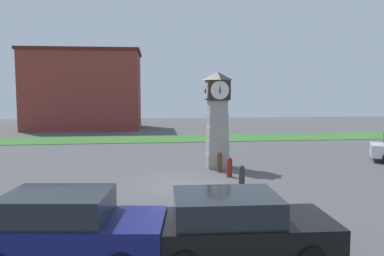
{
  "coord_description": "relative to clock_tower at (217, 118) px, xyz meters",
  "views": [
    {
      "loc": [
        -1.49,
        -15.28,
        3.75
      ],
      "look_at": [
        0.88,
        3.41,
        2.05
      ],
      "focal_mm": 35.0,
      "sensor_mm": 36.0,
      "label": 1
    }
  ],
  "objects": [
    {
      "name": "clock_tower",
      "position": [
        0.0,
        0.0,
        0.0
      ],
      "size": [
        1.42,
        1.44,
        4.89
      ],
      "color": "#9B968B",
      "rests_on": "ground_plane"
    },
    {
      "name": "bollard_mid_row",
      "position": [
        0.11,
        -2.37,
        -2.08
      ],
      "size": [
        0.25,
        0.25,
        0.9
      ],
      "color": "maroon",
      "rests_on": "ground_plane"
    },
    {
      "name": "ground_plane",
      "position": [
        -2.21,
        -3.51,
        -2.54
      ],
      "size": [
        87.65,
        87.65,
        0.0
      ],
      "primitive_type": "plane",
      "color": "#4C4C4F"
    },
    {
      "name": "car_by_building",
      "position": [
        -1.67,
        -10.71,
        -1.76
      ],
      "size": [
        4.32,
        2.24,
        1.51
      ],
      "color": "black",
      "rests_on": "ground_plane"
    },
    {
      "name": "grass_verge_far",
      "position": [
        -2.59,
        12.56,
        -2.52
      ],
      "size": [
        52.59,
        5.21,
        0.04
      ],
      "primitive_type": "cube",
      "color": "#386B2D",
      "rests_on": "ground_plane"
    },
    {
      "name": "car_near_tower",
      "position": [
        -5.4,
        -10.48,
        -1.72
      ],
      "size": [
        4.27,
        2.41,
        1.6
      ],
      "color": "navy",
      "rests_on": "ground_plane"
    },
    {
      "name": "warehouse_blue_far",
      "position": [
        -10.15,
        23.24,
        1.69
      ],
      "size": [
        12.38,
        7.83,
        8.43
      ],
      "color": "maroon",
      "rests_on": "ground_plane"
    },
    {
      "name": "bollard_far_row",
      "position": [
        0.25,
        -4.01,
        -2.1
      ],
      "size": [
        0.25,
        0.25,
        0.85
      ],
      "color": "#333338",
      "rests_on": "ground_plane"
    },
    {
      "name": "bollard_near_tower",
      "position": [
        -0.13,
        -1.25,
        -2.03
      ],
      "size": [
        0.26,
        0.26,
        1.0
      ],
      "color": "brown",
      "rests_on": "ground_plane"
    }
  ]
}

